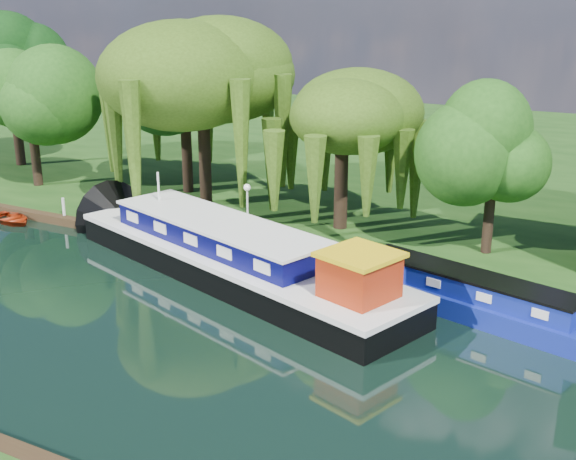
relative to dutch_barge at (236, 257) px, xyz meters
The scene contains 14 objects.
ground 6.54m from the dutch_barge, 114.08° to the right, with size 120.00×120.00×0.00m, color black.
far_bank 28.23m from the dutch_barge, 95.37° to the left, with size 120.00×52.00×0.45m, color #15380F.
dutch_barge is the anchor object (origin of this frame).
narrowboat 10.07m from the dutch_barge, ahead, with size 12.52×5.11×1.81m.
red_dinghy 15.45m from the dutch_barge, behind, with size 2.16×3.03×0.63m, color maroon.
willow_left 12.90m from the dutch_barge, 130.86° to the left, with size 8.34×8.34×9.99m.
willow_right 9.13m from the dutch_barge, 77.87° to the left, with size 5.95×5.95×7.25m.
tree_far_left 20.86m from the dutch_barge, 160.41° to the left, with size 5.23×5.23×8.42m.
tree_far_back 27.41m from the dutch_barge, 156.92° to the left, with size 5.65×5.65×9.50m.
tree_far_mid 14.98m from the dutch_barge, 134.09° to the left, with size 5.59×5.59×9.15m.
tree_far_right 12.54m from the dutch_barge, 38.41° to the left, with size 4.19×4.19×6.86m.
lamppost 5.27m from the dutch_barge, 114.96° to the left, with size 0.36×0.36×2.56m.
mooring_posts 4.01m from the dutch_barge, 141.51° to the left, with size 19.16×0.16×1.00m.
reeds_near 14.14m from the dutch_barge, 72.55° to the right, with size 33.70×1.50×1.10m.
Camera 1 is at (18.63, -19.36, 11.91)m, focal length 45.00 mm.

